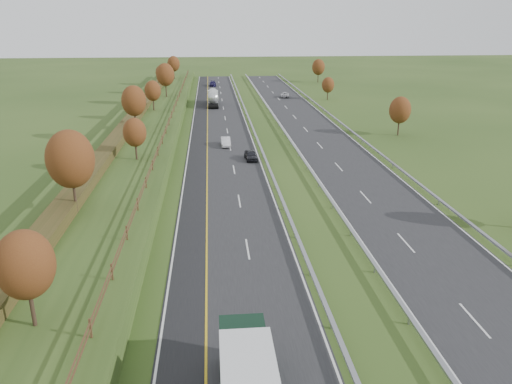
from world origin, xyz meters
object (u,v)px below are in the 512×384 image
Objects in this scene: road_tanker at (213,97)px; car_dark_near at (251,155)px; car_silver_mid at (226,142)px; car_small_far at (213,84)px; car_oncoming at (285,95)px.

road_tanker is 2.87× the size of car_dark_near.
car_small_far reaches higher than car_silver_mid.
car_oncoming is at bearing -53.03° from car_small_far.
car_dark_near is 9.02m from car_silver_mid.
road_tanker is 34.55m from car_small_far.
car_dark_near is 0.85× the size of car_oncoming.
road_tanker is 20.99m from car_oncoming.
car_silver_mid reaches higher than car_dark_near.
road_tanker is at bearing -90.12° from car_small_far.
road_tanker is 2.45× the size of car_oncoming.
car_oncoming is (16.56, 49.75, -0.03)m from car_silver_mid.
car_silver_mid is 0.88× the size of car_oncoming.
car_silver_mid is (1.54, -39.18, -1.15)m from road_tanker.
car_silver_mid is at bearing 107.03° from car_dark_near.
car_dark_near is at bearing -86.60° from car_small_far.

